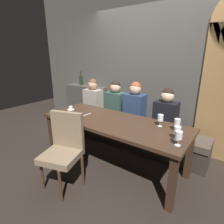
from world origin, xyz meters
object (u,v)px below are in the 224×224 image
at_px(chair_near_side, 64,146).
at_px(wine_glass_near_left, 179,136).
at_px(banquette_bench, 135,135).
at_px(diner_bearded, 115,102).
at_px(diner_far_end, 135,105).
at_px(diner_near_end, 166,112).
at_px(wine_glass_end_right, 160,118).
at_px(dining_table, 113,126).
at_px(diner_redhead, 93,98).
at_px(fork_on_table, 87,114).
at_px(espresso_cup, 71,108).
at_px(wine_glass_center_back, 177,122).
at_px(wine_glass_near_right, 177,131).
at_px(wine_bottle_dark_red, 81,80).

height_order(chair_near_side, wine_glass_near_left, chair_near_side).
distance_m(banquette_bench, diner_bearded, 0.74).
xyz_separation_m(diner_far_end, diner_near_end, (0.57, 0.00, -0.02)).
xyz_separation_m(banquette_bench, wine_glass_end_right, (0.64, -0.50, 0.62)).
bearing_deg(banquette_bench, dining_table, -90.00).
bearing_deg(diner_redhead, fork_on_table, -54.41).
height_order(dining_table, diner_redhead, diner_redhead).
bearing_deg(wine_glass_near_left, banquette_bench, 137.88).
height_order(dining_table, fork_on_table, fork_on_table).
height_order(dining_table, espresso_cup, espresso_cup).
bearing_deg(dining_table, wine_glass_center_back, 10.78).
bearing_deg(wine_glass_near_left, wine_glass_near_right, 112.73).
height_order(diner_redhead, espresso_cup, diner_redhead).
xyz_separation_m(banquette_bench, wine_bottle_dark_red, (-1.70, 0.34, 0.84)).
distance_m(dining_table, wine_glass_center_back, 0.91).
bearing_deg(wine_glass_end_right, diner_bearded, 154.73).
xyz_separation_m(diner_bearded, wine_glass_near_left, (1.47, -0.92, 0.05)).
bearing_deg(wine_glass_end_right, wine_bottle_dark_red, 160.09).
bearing_deg(diner_far_end, wine_glass_center_back, -30.61).
xyz_separation_m(wine_glass_near_left, wine_glass_near_right, (-0.05, 0.12, -0.00)).
bearing_deg(wine_glass_end_right, chair_near_side, -133.96).
bearing_deg(diner_redhead, dining_table, -34.65).
bearing_deg(fork_on_table, espresso_cup, 178.99).
relative_size(wine_glass_center_back, espresso_cup, 1.37).
relative_size(wine_bottle_dark_red, fork_on_table, 1.92).
height_order(dining_table, diner_bearded, diner_bearded).
bearing_deg(dining_table, wine_glass_end_right, 17.11).
height_order(wine_glass_center_back, wine_glass_near_right, same).
distance_m(diner_bearded, wine_glass_center_back, 1.45).
distance_m(chair_near_side, diner_redhead, 1.65).
xyz_separation_m(diner_near_end, wine_glass_end_right, (0.11, -0.51, 0.06)).
bearing_deg(espresso_cup, wine_glass_near_left, -5.94).
relative_size(banquette_bench, diner_bearded, 3.33).
distance_m(wine_glass_end_right, wine_glass_center_back, 0.23).
height_order(diner_far_end, wine_bottle_dark_red, wine_bottle_dark_red).
distance_m(chair_near_side, diner_near_end, 1.65).
relative_size(chair_near_side, wine_glass_center_back, 5.98).
height_order(banquette_bench, wine_bottle_dark_red, wine_bottle_dark_red).
xyz_separation_m(dining_table, wine_bottle_dark_red, (-1.70, 1.04, 0.42)).
distance_m(wine_bottle_dark_red, fork_on_table, 1.65).
height_order(diner_near_end, espresso_cup, diner_near_end).
bearing_deg(chair_near_side, dining_table, 70.96).
bearing_deg(espresso_cup, dining_table, 0.37).
bearing_deg(diner_bearded, wine_glass_near_left, -32.16).
bearing_deg(wine_glass_near_left, diner_far_end, 138.83).
bearing_deg(diner_bearded, diner_near_end, -0.57).
distance_m(wine_glass_near_left, wine_glass_near_right, 0.13).
relative_size(dining_table, diner_redhead, 2.97).
bearing_deg(wine_glass_end_right, wine_glass_center_back, -7.49).
relative_size(dining_table, banquette_bench, 0.88).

